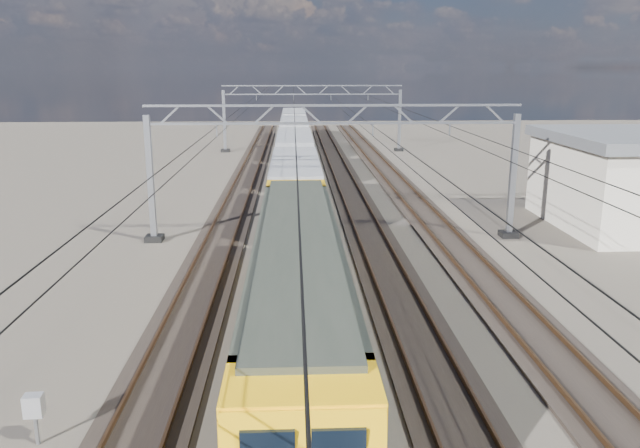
{
  "coord_description": "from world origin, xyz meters",
  "views": [
    {
      "loc": [
        -2.1,
        -28.13,
        8.91
      ],
      "look_at": [
        -0.99,
        -2.24,
        2.4
      ],
      "focal_mm": 35.0,
      "sensor_mm": 36.0,
      "label": 1
    }
  ],
  "objects_px": {
    "hopper_wagon_third": "(294,134)",
    "catenary_gantry_mid": "(334,167)",
    "trackside_cabinet": "(34,407)",
    "locomotive": "(298,283)",
    "catenary_gantry_far": "(312,115)",
    "hopper_wagon_mid": "(295,152)",
    "hopper_wagon_fourth": "(294,123)",
    "hopper_wagon_lead": "(295,184)"
  },
  "relations": [
    {
      "from": "hopper_wagon_mid",
      "to": "hopper_wagon_fourth",
      "type": "relative_size",
      "value": 1.0
    },
    {
      "from": "catenary_gantry_mid",
      "to": "hopper_wagon_fourth",
      "type": "xyz_separation_m",
      "value": [
        -2.0,
        46.8,
        -1.67
      ]
    },
    {
      "from": "hopper_wagon_mid",
      "to": "catenary_gantry_mid",
      "type": "bearing_deg",
      "value": -83.79
    },
    {
      "from": "catenary_gantry_mid",
      "to": "hopper_wagon_mid",
      "type": "height_order",
      "value": "catenary_gantry_mid"
    },
    {
      "from": "catenary_gantry_mid",
      "to": "hopper_wagon_lead",
      "type": "height_order",
      "value": "catenary_gantry_mid"
    },
    {
      "from": "hopper_wagon_lead",
      "to": "locomotive",
      "type": "bearing_deg",
      "value": -90.0
    },
    {
      "from": "catenary_gantry_far",
      "to": "trackside_cabinet",
      "type": "relative_size",
      "value": 15.09
    },
    {
      "from": "catenary_gantry_far",
      "to": "hopper_wagon_mid",
      "type": "distance_m",
      "value": 17.8
    },
    {
      "from": "catenary_gantry_mid",
      "to": "hopper_wagon_lead",
      "type": "relative_size",
      "value": 1.53
    },
    {
      "from": "hopper_wagon_mid",
      "to": "hopper_wagon_fourth",
      "type": "height_order",
      "value": "same"
    },
    {
      "from": "catenary_gantry_far",
      "to": "catenary_gantry_mid",
      "type": "bearing_deg",
      "value": -90.0
    },
    {
      "from": "catenary_gantry_mid",
      "to": "trackside_cabinet",
      "type": "relative_size",
      "value": 15.09
    },
    {
      "from": "catenary_gantry_mid",
      "to": "locomotive",
      "type": "relative_size",
      "value": 0.94
    },
    {
      "from": "hopper_wagon_lead",
      "to": "hopper_wagon_third",
      "type": "bearing_deg",
      "value": 90.0
    },
    {
      "from": "locomotive",
      "to": "hopper_wagon_lead",
      "type": "xyz_separation_m",
      "value": [
        -0.0,
        17.7,
        -0.09
      ]
    },
    {
      "from": "locomotive",
      "to": "hopper_wagon_third",
      "type": "relative_size",
      "value": 1.62
    },
    {
      "from": "hopper_wagon_mid",
      "to": "locomotive",
      "type": "bearing_deg",
      "value": -90.0
    },
    {
      "from": "catenary_gantry_far",
      "to": "hopper_wagon_third",
      "type": "distance_m",
      "value": 4.29
    },
    {
      "from": "catenary_gantry_far",
      "to": "hopper_wagon_third",
      "type": "relative_size",
      "value": 1.53
    },
    {
      "from": "catenary_gantry_far",
      "to": "locomotive",
      "type": "bearing_deg",
      "value": -92.31
    },
    {
      "from": "locomotive",
      "to": "hopper_wagon_third",
      "type": "height_order",
      "value": "locomotive"
    },
    {
      "from": "catenary_gantry_far",
      "to": "hopper_wagon_third",
      "type": "xyz_separation_m",
      "value": [
        -2.0,
        -3.4,
        -1.67
      ]
    },
    {
      "from": "hopper_wagon_third",
      "to": "catenary_gantry_mid",
      "type": "bearing_deg",
      "value": -86.49
    },
    {
      "from": "catenary_gantry_mid",
      "to": "locomotive",
      "type": "height_order",
      "value": "catenary_gantry_mid"
    },
    {
      "from": "catenary_gantry_far",
      "to": "trackside_cabinet",
      "type": "xyz_separation_m",
      "value": [
        -8.4,
        -54.42,
        -2.9
      ]
    },
    {
      "from": "locomotive",
      "to": "hopper_wagon_fourth",
      "type": "height_order",
      "value": "locomotive"
    },
    {
      "from": "hopper_wagon_third",
      "to": "trackside_cabinet",
      "type": "distance_m",
      "value": 51.43
    },
    {
      "from": "hopper_wagon_mid",
      "to": "trackside_cabinet",
      "type": "relative_size",
      "value": 9.86
    },
    {
      "from": "catenary_gantry_mid",
      "to": "catenary_gantry_far",
      "type": "height_order",
      "value": "same"
    },
    {
      "from": "hopper_wagon_third",
      "to": "trackside_cabinet",
      "type": "relative_size",
      "value": 9.86
    },
    {
      "from": "catenary_gantry_mid",
      "to": "catenary_gantry_far",
      "type": "distance_m",
      "value": 36.0
    },
    {
      "from": "catenary_gantry_far",
      "to": "hopper_wagon_mid",
      "type": "bearing_deg",
      "value": -96.48
    },
    {
      "from": "catenary_gantry_mid",
      "to": "hopper_wagon_fourth",
      "type": "distance_m",
      "value": 46.87
    },
    {
      "from": "hopper_wagon_third",
      "to": "hopper_wagon_mid",
      "type": "bearing_deg",
      "value": -90.0
    },
    {
      "from": "hopper_wagon_fourth",
      "to": "locomotive",
      "type": "bearing_deg",
      "value": -90.0
    },
    {
      "from": "hopper_wagon_lead",
      "to": "hopper_wagon_fourth",
      "type": "distance_m",
      "value": 42.6
    },
    {
      "from": "hopper_wagon_lead",
      "to": "hopper_wagon_third",
      "type": "height_order",
      "value": "same"
    },
    {
      "from": "catenary_gantry_mid",
      "to": "trackside_cabinet",
      "type": "xyz_separation_m",
      "value": [
        -8.4,
        -18.42,
        -2.9
      ]
    },
    {
      "from": "catenary_gantry_far",
      "to": "hopper_wagon_lead",
      "type": "bearing_deg",
      "value": -93.6
    },
    {
      "from": "locomotive",
      "to": "hopper_wagon_third",
      "type": "distance_m",
      "value": 46.1
    },
    {
      "from": "catenary_gantry_mid",
      "to": "trackside_cabinet",
      "type": "bearing_deg",
      "value": -114.51
    },
    {
      "from": "catenary_gantry_far",
      "to": "locomotive",
      "type": "relative_size",
      "value": 0.94
    }
  ]
}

